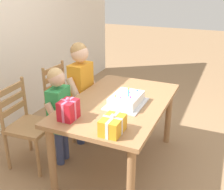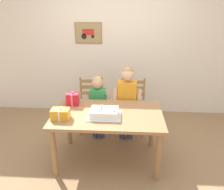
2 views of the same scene
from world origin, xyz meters
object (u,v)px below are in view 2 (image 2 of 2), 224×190
object	(u,v)px
birthday_cake	(104,113)
gift_box_beside_cake	(60,114)
dining_table	(108,119)
child_younger	(98,102)
chair_right	(133,105)
chair_left	(91,104)
gift_box_red_large	(73,99)
child_older	(127,97)

from	to	relation	value
birthday_cake	gift_box_beside_cake	xyz separation A→B (m)	(-0.55, -0.10, 0.02)
dining_table	child_younger	bearing A→B (deg)	109.33
birthday_cake	gift_box_beside_cake	size ratio (longest dim) A/B	1.89
gift_box_beside_cake	child_younger	size ratio (longest dim) A/B	0.21
birthday_cake	chair_right	size ratio (longest dim) A/B	0.48
dining_table	chair_left	distance (m)	0.98
chair_right	child_younger	xyz separation A→B (m)	(-0.57, -0.31, 0.19)
child_younger	chair_right	bearing A→B (deg)	28.74
gift_box_red_large	chair_left	world-z (taller)	gift_box_red_large
gift_box_red_large	chair_right	size ratio (longest dim) A/B	0.23
child_older	child_younger	world-z (taller)	child_older
gift_box_red_large	child_older	world-z (taller)	child_older
gift_box_beside_cake	chair_right	distance (m)	1.49
birthday_cake	child_younger	world-z (taller)	child_younger
dining_table	child_younger	size ratio (longest dim) A/B	1.36
chair_left	child_older	bearing A→B (deg)	-26.52
chair_left	child_younger	xyz separation A→B (m)	(0.16, -0.31, 0.19)
dining_table	birthday_cake	bearing A→B (deg)	-111.06
dining_table	birthday_cake	distance (m)	0.18
child_younger	gift_box_red_large	bearing A→B (deg)	-134.31
dining_table	chair_left	bearing A→B (deg)	112.06
dining_table	child_younger	world-z (taller)	child_younger
dining_table	gift_box_red_large	xyz separation A→B (m)	(-0.53, 0.25, 0.18)
dining_table	gift_box_beside_cake	size ratio (longest dim) A/B	6.34
birthday_cake	gift_box_red_large	distance (m)	0.60
chair_right	child_younger	bearing A→B (deg)	-151.26
birthday_cake	child_older	world-z (taller)	child_older
dining_table	gift_box_beside_cake	xyz separation A→B (m)	(-0.59, -0.19, 0.16)
gift_box_beside_cake	chair_left	world-z (taller)	chair_left
gift_box_red_large	gift_box_beside_cake	xyz separation A→B (m)	(-0.06, -0.45, -0.02)
gift_box_beside_cake	chair_right	bearing A→B (deg)	48.86
gift_box_red_large	chair_left	bearing A→B (deg)	75.61
birthday_cake	chair_left	xyz separation A→B (m)	(-0.33, 0.99, -0.33)
child_younger	child_older	bearing A→B (deg)	-0.05
dining_table	gift_box_red_large	distance (m)	0.61
child_younger	dining_table	bearing A→B (deg)	-70.67
chair_left	child_older	xyz separation A→B (m)	(0.62, -0.31, 0.29)
dining_table	gift_box_beside_cake	distance (m)	0.64
gift_box_beside_cake	dining_table	bearing A→B (deg)	18.11
gift_box_beside_cake	child_older	xyz separation A→B (m)	(0.85, 0.78, -0.06)
dining_table	child_younger	distance (m)	0.62
gift_box_red_large	chair_right	xyz separation A→B (m)	(0.89, 0.64, -0.37)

